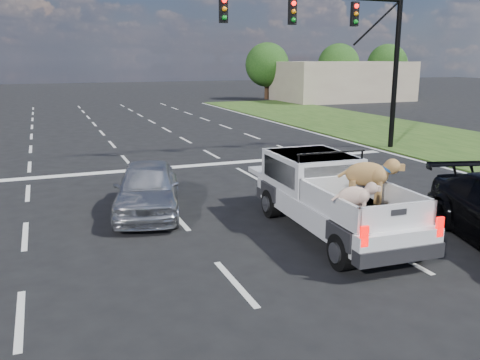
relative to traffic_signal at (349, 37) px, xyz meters
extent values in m
plane|color=black|center=(-7.20, -10.50, -4.73)|extent=(160.00, 160.00, 0.00)
cube|color=silver|center=(-12.45, -4.50, -4.72)|extent=(0.12, 60.00, 0.01)
cube|color=silver|center=(-8.95, -4.50, -4.72)|extent=(0.12, 60.00, 0.01)
cube|color=silver|center=(-5.45, -4.50, -4.72)|extent=(0.12, 60.00, 0.01)
cube|color=silver|center=(-1.95, -4.50, -4.72)|extent=(0.12, 60.00, 0.01)
cube|color=silver|center=(1.60, -4.50, -4.72)|extent=(0.15, 60.00, 0.01)
cube|color=silver|center=(-7.20, -0.50, -4.72)|extent=(17.00, 0.45, 0.01)
cylinder|color=black|center=(2.40, 0.00, -1.23)|extent=(0.22, 0.22, 7.00)
cube|color=black|center=(0.20, 0.00, 0.87)|extent=(0.30, 0.18, 0.95)
sphere|color=red|center=(0.20, -0.11, 1.17)|extent=(0.18, 0.18, 0.18)
cube|color=black|center=(-2.60, 0.00, 0.87)|extent=(0.30, 0.18, 0.95)
sphere|color=red|center=(-2.60, -0.11, 1.17)|extent=(0.18, 0.18, 0.18)
cube|color=black|center=(-5.40, 0.00, 0.87)|extent=(0.30, 0.18, 0.95)
sphere|color=red|center=(-5.40, -0.11, 1.17)|extent=(0.18, 0.18, 0.18)
cube|color=tan|center=(14.80, 23.50, -2.93)|extent=(12.00, 7.00, 3.60)
cylinder|color=#332114|center=(8.80, 27.50, -3.65)|extent=(0.44, 0.44, 2.16)
sphere|color=#183B10|center=(8.80, 27.50, -1.43)|extent=(4.20, 4.20, 4.20)
cylinder|color=#332114|center=(16.80, 27.50, -3.65)|extent=(0.44, 0.44, 2.16)
sphere|color=#183B10|center=(16.80, 27.50, -1.43)|extent=(4.20, 4.20, 4.20)
cylinder|color=#332114|center=(22.80, 27.50, -3.65)|extent=(0.44, 0.44, 2.16)
sphere|color=#183B10|center=(22.80, 27.50, -1.43)|extent=(4.20, 4.20, 4.20)
cylinder|color=black|center=(-6.88, -10.66, -4.37)|extent=(0.29, 0.72, 0.71)
cylinder|color=black|center=(-5.26, -10.73, -4.37)|extent=(0.29, 0.72, 0.71)
cylinder|color=black|center=(-6.73, -7.23, -4.37)|extent=(0.29, 0.72, 0.71)
cylinder|color=black|center=(-5.12, -7.29, -4.37)|extent=(0.29, 0.72, 0.71)
cube|color=silver|center=(-6.00, -8.93, -4.11)|extent=(1.97, 4.99, 0.48)
cube|color=silver|center=(-5.95, -7.77, -3.47)|extent=(1.80, 2.21, 0.80)
cube|color=black|center=(-5.99, -8.82, -3.44)|extent=(1.44, 0.09, 0.58)
cylinder|color=black|center=(-5.99, -8.70, -2.89)|extent=(1.67, 0.12, 0.05)
cube|color=black|center=(-6.04, -10.02, -3.90)|extent=(1.75, 2.44, 0.06)
cube|color=silver|center=(-6.83, -9.99, -3.63)|extent=(0.17, 2.37, 0.48)
cube|color=silver|center=(-5.25, -10.05, -3.63)|extent=(0.17, 2.37, 0.48)
cube|color=silver|center=(-6.09, -11.17, -3.63)|extent=(1.66, 0.14, 0.48)
cube|color=#E00604|center=(-6.89, -11.33, -3.84)|extent=(0.15, 0.06, 0.37)
cube|color=#E00604|center=(-5.31, -11.39, -3.84)|extent=(0.15, 0.06, 0.37)
cube|color=black|center=(-6.10, -11.30, -4.28)|extent=(1.79, 0.35, 0.28)
imported|color=silver|center=(-9.53, -5.76, -4.06)|extent=(2.46, 4.15, 1.33)
camera|label=1|loc=(-11.88, -18.23, -0.87)|focal=38.00mm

